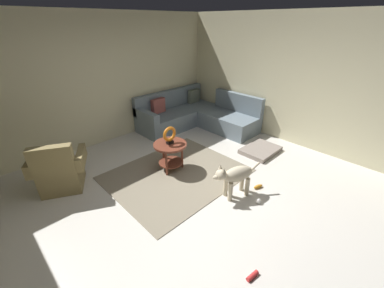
{
  "coord_description": "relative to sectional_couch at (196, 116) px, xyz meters",
  "views": [
    {
      "loc": [
        -2.18,
        -2.1,
        2.5
      ],
      "look_at": [
        0.45,
        0.6,
        0.55
      ],
      "focal_mm": 22.39,
      "sensor_mm": 36.0,
      "label": 1
    }
  ],
  "objects": [
    {
      "name": "dog_toy_bone",
      "position": [
        -1.12,
        -2.58,
        -0.26
      ],
      "size": [
        0.19,
        0.11,
        0.06
      ],
      "primitive_type": "ellipsoid",
      "rotation": [
        0.0,
        0.0,
        2.83
      ],
      "color": "orange",
      "rests_on": "ground_plane"
    },
    {
      "name": "ground_plane",
      "position": [
        -1.99,
        -2.02,
        -0.34
      ],
      "size": [
        6.0,
        6.0,
        0.1
      ],
      "primitive_type": "cube",
      "color": "silver"
    },
    {
      "name": "wall_right",
      "position": [
        0.95,
        -2.02,
        1.06
      ],
      "size": [
        0.12,
        6.0,
        2.7
      ],
      "primitive_type": "cube",
      "color": "beige",
      "rests_on": "ground_plane"
    },
    {
      "name": "area_rug",
      "position": [
        -1.84,
        -1.32,
        -0.28
      ],
      "size": [
        2.3,
        1.9,
        0.01
      ],
      "primitive_type": "cube",
      "color": "gray",
      "rests_on": "ground_plane"
    },
    {
      "name": "wall_back",
      "position": [
        -1.99,
        0.92,
        1.06
      ],
      "size": [
        6.0,
        0.12,
        2.7
      ],
      "primitive_type": "cube",
      "color": "beige",
      "rests_on": "ground_plane"
    },
    {
      "name": "torus_sculpture",
      "position": [
        -1.79,
        -1.12,
        0.42
      ],
      "size": [
        0.28,
        0.08,
        0.33
      ],
      "color": "black",
      "rests_on": "side_table"
    },
    {
      "name": "dog_toy_ball",
      "position": [
        -1.45,
        -2.79,
        -0.24
      ],
      "size": [
        0.09,
        0.09,
        0.09
      ],
      "primitive_type": "sphere",
      "color": "silver",
      "rests_on": "ground_plane"
    },
    {
      "name": "sectional_couch",
      "position": [
        0.0,
        0.0,
        0.0
      ],
      "size": [
        2.2,
        2.25,
        0.88
      ],
      "color": "slate",
      "rests_on": "ground_plane"
    },
    {
      "name": "armchair",
      "position": [
        -3.44,
        -0.31,
        0.03
      ],
      "size": [
        0.99,
        0.9,
        0.88
      ],
      "rotation": [
        0.0,
        0.0,
        -0.48
      ],
      "color": "olive",
      "rests_on": "ground_plane"
    },
    {
      "name": "side_table",
      "position": [
        -1.79,
        -1.12,
        0.13
      ],
      "size": [
        0.6,
        0.6,
        0.54
      ],
      "color": "brown",
      "rests_on": "ground_plane"
    },
    {
      "name": "dog",
      "position": [
        -1.58,
        -2.41,
        0.09
      ],
      "size": [
        0.82,
        0.38,
        0.63
      ],
      "rotation": [
        0.0,
        0.0,
        1.23
      ],
      "color": "beige",
      "rests_on": "ground_plane"
    },
    {
      "name": "dog_bed_mat",
      "position": [
        -0.01,
        -1.94,
        -0.24
      ],
      "size": [
        0.8,
        0.6,
        0.09
      ],
      "primitive_type": "cube",
      "color": "gray",
      "rests_on": "ground_plane"
    },
    {
      "name": "dog_toy_rope",
      "position": [
        -2.54,
        -3.39,
        -0.26
      ],
      "size": [
        0.16,
        0.07,
        0.05
      ],
      "primitive_type": "cylinder",
      "rotation": [
        0.0,
        1.57,
        3.02
      ],
      "color": "red",
      "rests_on": "ground_plane"
    }
  ]
}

